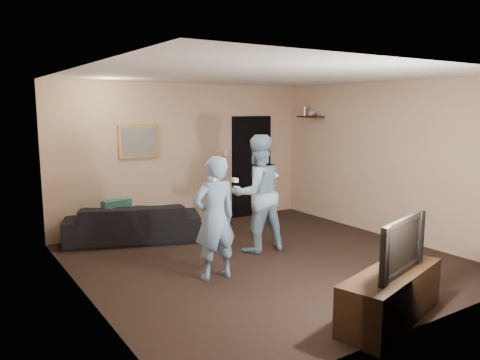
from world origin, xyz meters
TOP-DOWN VIEW (x-y plane):
  - ground at (0.00, 0.00)m, footprint 5.00×5.00m
  - ceiling at (0.00, 0.00)m, footprint 5.00×5.00m
  - wall_back at (0.00, 2.50)m, footprint 5.00×0.04m
  - wall_front at (0.00, -2.50)m, footprint 5.00×0.04m
  - wall_left at (-2.50, 0.00)m, footprint 0.04×5.00m
  - wall_right at (2.50, 0.00)m, footprint 0.04×5.00m
  - sofa at (-1.23, 1.99)m, footprint 2.29×1.53m
  - throw_pillow at (-1.49, 1.99)m, footprint 0.50×0.24m
  - painting_frame at (-0.90, 2.48)m, footprint 0.72×0.05m
  - painting_canvas at (-0.90, 2.45)m, footprint 0.62×0.01m
  - doorway at (1.45, 2.47)m, footprint 0.90×0.06m
  - light_switch at (0.85, 2.48)m, footprint 0.08×0.02m
  - wall_shelf at (2.39, 1.80)m, footprint 0.20×0.60m
  - shelf_vase at (2.39, 1.76)m, footprint 0.17×0.17m
  - shelf_figurine at (2.39, 1.97)m, footprint 0.06×0.06m
  - tv_console at (-0.04, -2.24)m, footprint 1.58×0.88m
  - television at (-0.04, -2.24)m, footprint 0.99×0.40m
  - wii_player_left at (-0.95, -0.21)m, footprint 0.59×0.49m
  - wii_player_right at (0.18, 0.46)m, footprint 0.94×0.78m

SIDE VIEW (x-z plane):
  - ground at x=0.00m, z-range 0.00..0.00m
  - tv_console at x=-0.04m, z-range -0.02..0.52m
  - sofa at x=-1.23m, z-range 0.00..0.62m
  - throw_pillow at x=-1.49m, z-range 0.24..0.72m
  - wii_player_left at x=-0.95m, z-range 0.00..1.58m
  - television at x=-0.04m, z-range 0.52..1.09m
  - wii_player_right at x=0.18m, z-range 0.00..1.77m
  - doorway at x=1.45m, z-range 0.00..2.00m
  - wall_back at x=0.00m, z-range 0.00..2.60m
  - wall_front at x=0.00m, z-range 0.00..2.60m
  - wall_left at x=-2.50m, z-range 0.00..2.60m
  - wall_right at x=2.50m, z-range 0.00..2.60m
  - light_switch at x=0.85m, z-range 1.24..1.36m
  - painting_frame at x=-0.90m, z-range 1.32..1.89m
  - painting_canvas at x=-0.90m, z-range 1.37..1.83m
  - wall_shelf at x=2.39m, z-range 1.98..2.00m
  - shelf_vase at x=2.39m, z-range 2.00..2.17m
  - shelf_figurine at x=2.39m, z-range 2.00..2.18m
  - ceiling at x=0.00m, z-range 2.58..2.62m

